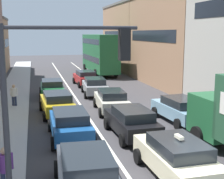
% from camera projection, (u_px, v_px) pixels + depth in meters
% --- Properties ---
extents(sidewalk_left, '(2.60, 64.00, 0.14)m').
position_uv_depth(sidewalk_left, '(14.00, 94.00, 27.23)').
color(sidewalk_left, '#B2B2B2').
rests_on(sidewalk_left, ground).
extents(lane_stripe_left, '(0.16, 60.00, 0.01)m').
position_uv_depth(lane_stripe_left, '(72.00, 93.00, 28.42)').
color(lane_stripe_left, silver).
rests_on(lane_stripe_left, ground).
extents(lane_stripe_right, '(0.16, 60.00, 0.01)m').
position_uv_depth(lane_stripe_right, '(109.00, 91.00, 29.23)').
color(lane_stripe_right, silver).
rests_on(lane_stripe_right, ground).
extents(building_row_right, '(7.20, 43.90, 12.69)m').
position_uv_depth(building_row_right, '(190.00, 32.00, 30.67)').
color(building_row_right, '#9E7556').
rests_on(building_row_right, ground).
extents(traffic_light_pole, '(3.58, 0.38, 5.50)m').
position_uv_depth(traffic_light_pole, '(54.00, 89.00, 8.30)').
color(traffic_light_pole, '#2D2D33').
rests_on(traffic_light_pole, ground).
extents(taxi_centre_lane_front, '(2.15, 4.34, 1.66)m').
position_uv_depth(taxi_centre_lane_front, '(176.00, 157.00, 11.64)').
color(taxi_centre_lane_front, beige).
rests_on(taxi_centre_lane_front, ground).
extents(sedan_left_lane_front, '(2.24, 4.39, 1.49)m').
position_uv_depth(sedan_left_lane_front, '(86.00, 172.00, 10.34)').
color(sedan_left_lane_front, silver).
rests_on(sedan_left_lane_front, ground).
extents(sedan_centre_lane_second, '(2.17, 4.35, 1.49)m').
position_uv_depth(sedan_centre_lane_second, '(132.00, 121.00, 16.33)').
color(sedan_centre_lane_second, black).
rests_on(sedan_centre_lane_second, ground).
extents(wagon_left_lane_second, '(2.07, 4.31, 1.49)m').
position_uv_depth(wagon_left_lane_second, '(70.00, 124.00, 15.88)').
color(wagon_left_lane_second, '#194C8C').
rests_on(wagon_left_lane_second, ground).
extents(hatchback_centre_lane_third, '(2.29, 4.41, 1.49)m').
position_uv_depth(hatchback_centre_lane_third, '(111.00, 100.00, 21.46)').
color(hatchback_centre_lane_third, beige).
rests_on(hatchback_centre_lane_third, ground).
extents(sedan_left_lane_third, '(2.25, 4.39, 1.49)m').
position_uv_depth(sedan_left_lane_third, '(57.00, 103.00, 20.61)').
color(sedan_left_lane_third, '#B29319').
rests_on(sedan_left_lane_third, ground).
extents(coupe_centre_lane_fourth, '(2.29, 4.41, 1.49)m').
position_uv_depth(coupe_centre_lane_fourth, '(95.00, 86.00, 27.22)').
color(coupe_centre_lane_fourth, gray).
rests_on(coupe_centre_lane_fourth, ground).
extents(sedan_left_lane_fourth, '(2.15, 4.34, 1.49)m').
position_uv_depth(sedan_left_lane_fourth, '(52.00, 88.00, 26.23)').
color(sedan_left_lane_fourth, '#19592D').
rests_on(sedan_left_lane_fourth, ground).
extents(sedan_centre_lane_fifth, '(2.24, 4.39, 1.49)m').
position_uv_depth(sedan_centre_lane_fifth, '(85.00, 78.00, 32.30)').
color(sedan_centre_lane_fifth, '#A51E1E').
rests_on(sedan_centre_lane_fifth, ground).
extents(sedan_right_lane_behind_truck, '(2.30, 4.41, 1.49)m').
position_uv_depth(sedan_right_lane_behind_truck, '(180.00, 109.00, 18.97)').
color(sedan_right_lane_behind_truck, '#759EB7').
rests_on(sedan_right_lane_behind_truck, ground).
extents(bus_mid_queue_primary, '(3.05, 10.57, 5.06)m').
position_uv_depth(bus_mid_queue_primary, '(100.00, 52.00, 40.97)').
color(bus_mid_queue_primary, '#1E6033').
rests_on(bus_mid_queue_primary, ground).
extents(pedestrian_near_kerb, '(0.53, 0.34, 1.66)m').
position_uv_depth(pedestrian_near_kerb, '(14.00, 94.00, 22.63)').
color(pedestrian_near_kerb, '#262D47').
rests_on(pedestrian_near_kerb, ground).
extents(pedestrian_far_sidewalk, '(0.51, 0.34, 1.66)m').
position_uv_depth(pedestrian_far_sidewalk, '(5.00, 168.00, 10.29)').
color(pedestrian_far_sidewalk, '#262D47').
rests_on(pedestrian_far_sidewalk, ground).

